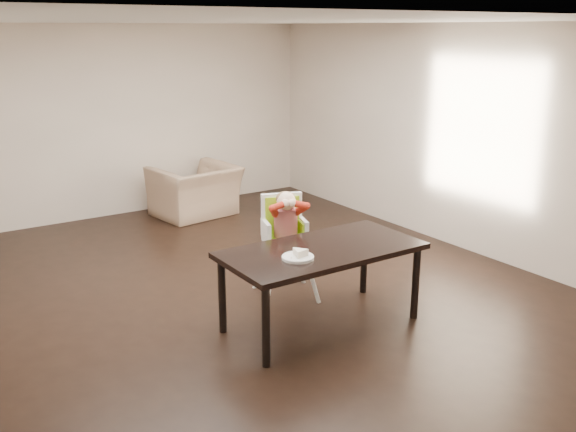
# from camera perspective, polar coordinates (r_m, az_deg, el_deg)

# --- Properties ---
(ground) EXTENTS (7.00, 7.00, 0.00)m
(ground) POSITION_cam_1_polar(r_m,az_deg,el_deg) (6.75, -4.47, -6.64)
(ground) COLOR black
(ground) RESTS_ON ground
(room_walls) EXTENTS (6.02, 7.02, 2.71)m
(room_walls) POSITION_cam_1_polar(r_m,az_deg,el_deg) (6.27, -4.85, 9.18)
(room_walls) COLOR beige
(room_walls) RESTS_ON ground
(dining_table) EXTENTS (1.80, 0.90, 0.75)m
(dining_table) POSITION_cam_1_polar(r_m,az_deg,el_deg) (5.76, 3.01, -3.58)
(dining_table) COLOR black
(dining_table) RESTS_ON ground
(high_chair) EXTENTS (0.58, 0.58, 1.10)m
(high_chair) POSITION_cam_1_polar(r_m,az_deg,el_deg) (6.39, -0.27, -0.56)
(high_chair) COLOR white
(high_chair) RESTS_ON ground
(plate) EXTENTS (0.34, 0.34, 0.08)m
(plate) POSITION_cam_1_polar(r_m,az_deg,el_deg) (5.45, 0.94, -3.54)
(plate) COLOR white
(plate) RESTS_ON dining_table
(armchair) EXTENTS (1.20, 0.87, 0.97)m
(armchair) POSITION_cam_1_polar(r_m,az_deg,el_deg) (9.36, -8.28, 2.93)
(armchair) COLOR tan
(armchair) RESTS_ON ground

